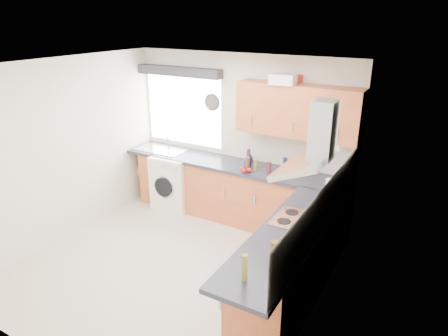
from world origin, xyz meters
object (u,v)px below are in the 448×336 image
Objects in this scene: extractor_hood at (314,147)px; washing_machine at (175,181)px; upper_cabinets at (298,111)px; oven at (295,258)px.

extractor_hood is 3.12m from washing_machine.
upper_cabinets reaches higher than extractor_hood.
extractor_hood reaches higher than oven.
oven is 1.35m from extractor_hood.
extractor_hood is (0.10, -0.00, 1.34)m from oven.
washing_machine reaches higher than oven.
oven is 0.50× the size of upper_cabinets.
oven is at bearing 180.00° from extractor_hood.
extractor_hood is 0.87× the size of washing_machine.
oven is 1.09× the size of extractor_hood.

